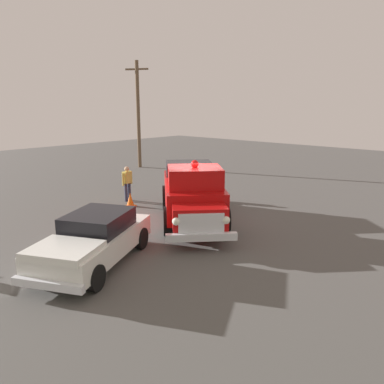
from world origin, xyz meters
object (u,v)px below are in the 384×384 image
(classic_hot_rod, at_px, (93,240))
(spectator_seated, at_px, (201,186))
(lawn_chair_near_truck, at_px, (201,188))
(traffic_cone, at_px, (130,199))
(utility_pole, at_px, (138,113))
(vintage_fire_truck, at_px, (193,192))
(lawn_chair_spare, at_px, (193,190))
(spectator_standing, at_px, (127,181))

(classic_hot_rod, relative_size, spectator_seated, 3.66)
(lawn_chair_near_truck, distance_m, spectator_seated, 0.17)
(lawn_chair_near_truck, xyz_separation_m, traffic_cone, (-1.63, -3.06, -0.28))
(lawn_chair_near_truck, xyz_separation_m, utility_pole, (-9.72, 4.25, 3.33))
(vintage_fire_truck, relative_size, spectator_seated, 4.53)
(classic_hot_rod, distance_m, lawn_chair_spare, 7.50)
(spectator_seated, bearing_deg, spectator_standing, -136.02)
(utility_pole, relative_size, traffic_cone, 11.89)
(spectator_standing, bearing_deg, lawn_chair_spare, 36.28)
(classic_hot_rod, xyz_separation_m, lawn_chair_near_truck, (-2.61, 7.74, -0.16))
(lawn_chair_spare, xyz_separation_m, traffic_cone, (-1.73, -2.38, -0.28))
(spectator_seated, bearing_deg, vintage_fire_truck, -55.00)
(lawn_chair_near_truck, distance_m, utility_pole, 11.12)
(spectator_standing, xyz_separation_m, traffic_cone, (0.83, -0.51, -0.66))
(classic_hot_rod, xyz_separation_m, utility_pole, (-12.33, 12.00, 3.17))
(vintage_fire_truck, bearing_deg, traffic_cone, -176.51)
(classic_hot_rod, relative_size, lawn_chair_near_truck, 4.63)
(lawn_chair_spare, bearing_deg, utility_pole, 153.32)
(vintage_fire_truck, relative_size, spectator_standing, 3.49)
(utility_pole, bearing_deg, lawn_chair_near_truck, -23.63)
(lawn_chair_spare, relative_size, utility_pole, 0.14)
(spectator_standing, height_order, utility_pole, utility_pole)
(vintage_fire_truck, distance_m, spectator_seated, 3.38)
(spectator_standing, bearing_deg, utility_pole, 136.86)
(spectator_seated, bearing_deg, traffic_cone, -120.08)
(utility_pole, distance_m, traffic_cone, 11.49)
(vintage_fire_truck, bearing_deg, spectator_standing, 176.34)
(lawn_chair_spare, relative_size, traffic_cone, 1.61)
(spectator_standing, bearing_deg, traffic_cone, -31.50)
(traffic_cone, bearing_deg, lawn_chair_near_truck, 61.96)
(vintage_fire_truck, distance_m, lawn_chair_spare, 2.95)
(classic_hot_rod, relative_size, traffic_cone, 7.44)
(vintage_fire_truck, height_order, lawn_chair_spare, vintage_fire_truck)
(lawn_chair_near_truck, distance_m, traffic_cone, 3.48)
(vintage_fire_truck, height_order, classic_hot_rod, vintage_fire_truck)
(lawn_chair_near_truck, relative_size, utility_pole, 0.14)
(classic_hot_rod, height_order, utility_pole, utility_pole)
(utility_pole, bearing_deg, classic_hot_rod, -44.21)
(lawn_chair_near_truck, bearing_deg, spectator_seated, -49.95)
(lawn_chair_near_truck, height_order, traffic_cone, lawn_chair_near_truck)
(classic_hot_rod, xyz_separation_m, traffic_cone, (-4.24, 4.68, -0.44))
(utility_pole, bearing_deg, spectator_seated, -23.94)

